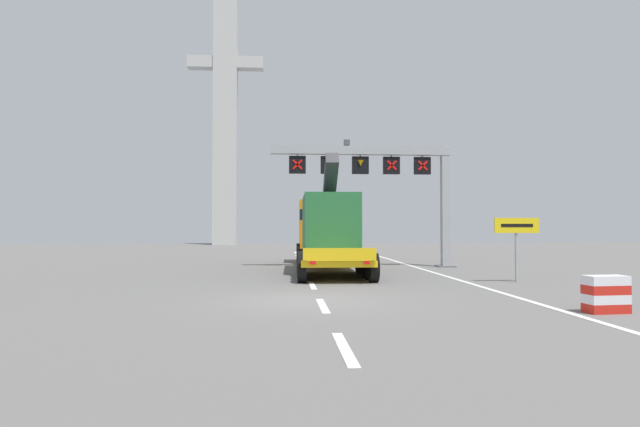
{
  "coord_description": "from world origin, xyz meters",
  "views": [
    {
      "loc": [
        -0.7,
        -15.12,
        2.07
      ],
      "look_at": [
        1.1,
        10.53,
        2.74
      ],
      "focal_mm": 30.04,
      "sensor_mm": 36.0,
      "label": 1
    }
  ],
  "objects_px": {
    "overhead_lane_gantry": "(383,171)",
    "exit_sign_yellow": "(517,233)",
    "heavy_haul_truck_yellow": "(326,229)",
    "crash_barrier_striped": "(606,294)",
    "bridge_pylon_distant": "(226,95)"
  },
  "relations": [
    {
      "from": "bridge_pylon_distant",
      "to": "crash_barrier_striped",
      "type": "bearing_deg",
      "value": -74.2
    },
    {
      "from": "heavy_haul_truck_yellow",
      "to": "exit_sign_yellow",
      "type": "xyz_separation_m",
      "value": [
        6.59,
        -7.83,
        -0.11
      ]
    },
    {
      "from": "crash_barrier_striped",
      "to": "exit_sign_yellow",
      "type": "bearing_deg",
      "value": 82.14
    },
    {
      "from": "overhead_lane_gantry",
      "to": "crash_barrier_striped",
      "type": "relative_size",
      "value": 9.23
    },
    {
      "from": "overhead_lane_gantry",
      "to": "exit_sign_yellow",
      "type": "height_order",
      "value": "overhead_lane_gantry"
    },
    {
      "from": "crash_barrier_striped",
      "to": "bridge_pylon_distant",
      "type": "bearing_deg",
      "value": 105.8
    },
    {
      "from": "overhead_lane_gantry",
      "to": "bridge_pylon_distant",
      "type": "height_order",
      "value": "bridge_pylon_distant"
    },
    {
      "from": "heavy_haul_truck_yellow",
      "to": "crash_barrier_striped",
      "type": "height_order",
      "value": "heavy_haul_truck_yellow"
    },
    {
      "from": "overhead_lane_gantry",
      "to": "exit_sign_yellow",
      "type": "xyz_separation_m",
      "value": [
        3.56,
        -7.93,
        -3.16
      ]
    },
    {
      "from": "crash_barrier_striped",
      "to": "bridge_pylon_distant",
      "type": "distance_m",
      "value": 56.76
    },
    {
      "from": "overhead_lane_gantry",
      "to": "heavy_haul_truck_yellow",
      "type": "height_order",
      "value": "overhead_lane_gantry"
    },
    {
      "from": "heavy_haul_truck_yellow",
      "to": "crash_barrier_striped",
      "type": "relative_size",
      "value": 13.54
    },
    {
      "from": "overhead_lane_gantry",
      "to": "heavy_haul_truck_yellow",
      "type": "relative_size",
      "value": 0.68
    },
    {
      "from": "overhead_lane_gantry",
      "to": "crash_barrier_striped",
      "type": "distance_m",
      "value": 15.93
    },
    {
      "from": "exit_sign_yellow",
      "to": "crash_barrier_striped",
      "type": "height_order",
      "value": "exit_sign_yellow"
    }
  ]
}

